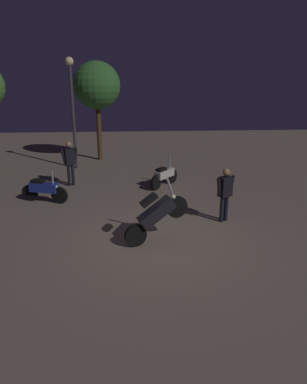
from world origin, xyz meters
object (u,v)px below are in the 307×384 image
at_px(person_rider_beside, 225,190).
at_px(person_bystander_far, 70,160).
at_px(streetlamp_near, 72,100).
at_px(motorcycle_blue_parked_right, 44,189).
at_px(motorcycle_white_parked_left, 164,175).
at_px(motorcycle_black_foreground, 156,215).

height_order(person_rider_beside, person_bystander_far, person_bystander_far).
bearing_deg(person_bystander_far, person_rider_beside, -156.62).
bearing_deg(streetlamp_near, person_rider_beside, -52.69).
bearing_deg(motorcycle_blue_parked_right, person_bystander_far, 90.70).
height_order(motorcycle_blue_parked_right, person_rider_beside, person_rider_beside).
xyz_separation_m(person_rider_beside, person_bystander_far, (-4.92, 3.91, 0.10)).
height_order(motorcycle_white_parked_left, person_rider_beside, person_rider_beside).
bearing_deg(person_rider_beside, motorcycle_blue_parked_right, 42.19).
bearing_deg(motorcycle_blue_parked_right, person_rider_beside, -2.05).
relative_size(person_rider_beside, streetlamp_near, 0.32).
height_order(motorcycle_black_foreground, motorcycle_white_parked_left, motorcycle_black_foreground).
distance_m(motorcycle_white_parked_left, streetlamp_near, 5.59).
relative_size(motorcycle_black_foreground, person_rider_beside, 1.04).
bearing_deg(motorcycle_white_parked_left, motorcycle_blue_parked_right, 149.87).
bearing_deg(person_rider_beside, motorcycle_black_foreground, 93.47).
height_order(motorcycle_white_parked_left, streetlamp_near, streetlamp_near).
bearing_deg(motorcycle_black_foreground, motorcycle_blue_parked_right, 118.17).
distance_m(motorcycle_black_foreground, motorcycle_white_parked_left, 4.82).
bearing_deg(person_rider_beside, streetlamp_near, 9.89).
xyz_separation_m(motorcycle_black_foreground, person_rider_beside, (2.04, 1.22, 0.18)).
distance_m(motorcycle_white_parked_left, person_rider_beside, 3.82).
xyz_separation_m(motorcycle_blue_parked_right, streetlamp_near, (0.40, 4.66, 2.65)).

